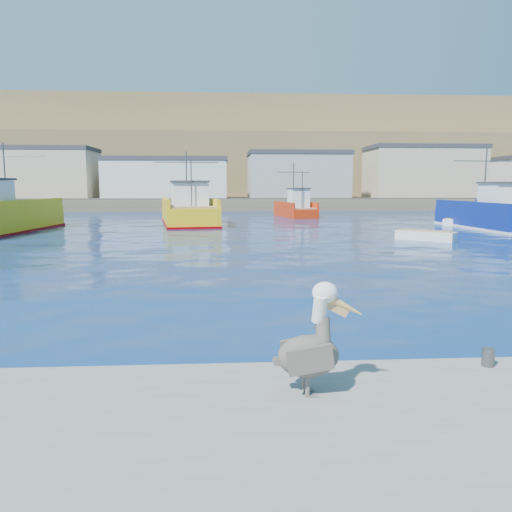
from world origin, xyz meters
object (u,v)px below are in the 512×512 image
Objects in this scene: trawler_blue at (493,215)px; boat_orange at (296,208)px; skiff_far at (455,222)px; pelican at (312,347)px; trawler_yellow_b at (188,211)px; skiff_mid at (426,236)px.

trawler_blue reaches higher than boat_orange.
trawler_blue is at bearing -49.39° from boat_orange.
skiff_far is 2.21× the size of pelican.
trawler_yellow_b is 3.73× the size of skiff_mid.
skiff_mid is 26.87m from pelican.
skiff_far is (7.76, 12.51, -0.00)m from skiff_mid.
boat_orange is 17.47m from skiff_far.
trawler_yellow_b is 22.23m from skiff_mid.
pelican is at bearing -115.59° from skiff_mid.
skiff_mid is 14.73m from skiff_far.
trawler_yellow_b is 26.04m from trawler_blue.
trawler_yellow_b is at bearing 96.56° from pelican.
boat_orange is 25.08m from skiff_mid.
trawler_blue reaches higher than skiff_far.
trawler_yellow_b reaches higher than pelican.
trawler_yellow_b is 39.74m from pelican.
trawler_yellow_b is at bearing 164.87° from trawler_blue.
boat_orange is 2.23× the size of skiff_mid.
skiff_mid is (4.84, -24.60, -0.75)m from boat_orange.
trawler_blue is (25.14, -6.80, -0.06)m from trawler_yellow_b.
trawler_blue is at bearing 43.23° from skiff_mid.
trawler_blue is 4.32m from skiff_far.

